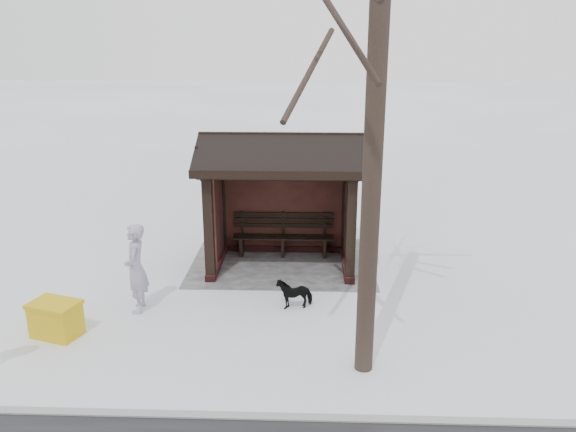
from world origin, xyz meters
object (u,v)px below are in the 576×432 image
Objects in this scene: pedestrian at (136,268)px; grit_bin at (56,319)px; bus_shelter at (282,173)px; dog at (295,293)px.

grit_bin is (1.16, 1.02, -0.55)m from pedestrian.
bus_shelter reaches higher than grit_bin.
grit_bin is at bearing -56.37° from pedestrian.
dog is at bearing 98.81° from bus_shelter.
bus_shelter is at bearing -119.81° from grit_bin.
pedestrian reaches higher than dog.
pedestrian reaches higher than grit_bin.
bus_shelter is 5.51m from grit_bin.
grit_bin is at bearing 42.74° from bus_shelter.
dog is at bearing -145.30° from grit_bin.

